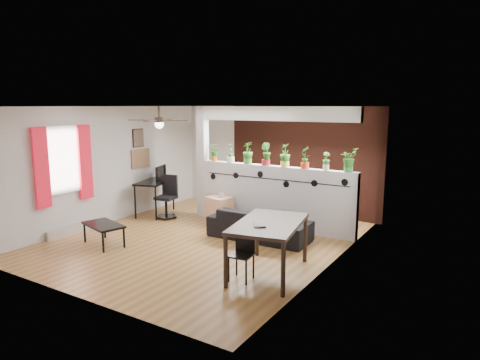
# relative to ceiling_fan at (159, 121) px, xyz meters

# --- Properties ---
(room_shell) EXTENTS (6.30, 7.10, 2.90)m
(room_shell) POSITION_rel_ceiling_fan_xyz_m (0.80, 0.30, -1.01)
(room_shell) COLOR brown
(room_shell) RESTS_ON ground
(partition_wall) EXTENTS (3.60, 0.18, 1.35)m
(partition_wall) POSITION_rel_ceiling_fan_xyz_m (1.60, 1.80, -1.64)
(partition_wall) COLOR #BCBCC1
(partition_wall) RESTS_ON ground
(ceiling_header) EXTENTS (3.60, 0.18, 0.30)m
(ceiling_header) POSITION_rel_ceiling_fan_xyz_m (1.60, 1.80, 0.14)
(ceiling_header) COLOR white
(ceiling_header) RESTS_ON room_shell
(pier_column) EXTENTS (0.22, 0.20, 2.60)m
(pier_column) POSITION_rel_ceiling_fan_xyz_m (-0.31, 1.80, -1.01)
(pier_column) COLOR #BCBCC1
(pier_column) RESTS_ON ground
(brick_panel) EXTENTS (3.90, 0.05, 2.60)m
(brick_panel) POSITION_rel_ceiling_fan_xyz_m (1.60, 3.27, -1.01)
(brick_panel) COLOR brown
(brick_panel) RESTS_ON ground
(vine_decal) EXTENTS (3.31, 0.01, 0.30)m
(vine_decal) POSITION_rel_ceiling_fan_xyz_m (1.60, 1.70, -1.23)
(vine_decal) COLOR black
(vine_decal) RESTS_ON partition_wall
(window_assembly) EXTENTS (0.09, 1.30, 1.55)m
(window_assembly) POSITION_rel_ceiling_fan_xyz_m (-1.76, -0.90, -0.81)
(window_assembly) COLOR white
(window_assembly) RESTS_ON room_shell
(baseboard_heater) EXTENTS (0.08, 1.00, 0.18)m
(baseboard_heater) POSITION_rel_ceiling_fan_xyz_m (-1.74, -0.90, -2.22)
(baseboard_heater) COLOR beige
(baseboard_heater) RESTS_ON ground
(corkboard) EXTENTS (0.03, 0.60, 0.45)m
(corkboard) POSITION_rel_ceiling_fan_xyz_m (-1.78, 1.25, -0.96)
(corkboard) COLOR brown
(corkboard) RESTS_ON room_shell
(framed_art) EXTENTS (0.03, 0.34, 0.44)m
(framed_art) POSITION_rel_ceiling_fan_xyz_m (-1.78, 1.20, -0.46)
(framed_art) COLOR #8C7259
(framed_art) RESTS_ON room_shell
(ceiling_fan) EXTENTS (1.19, 1.19, 0.43)m
(ceiling_fan) POSITION_rel_ceiling_fan_xyz_m (0.00, 0.00, 0.00)
(ceiling_fan) COLOR black
(ceiling_fan) RESTS_ON room_shell
(potted_plant_0) EXTENTS (0.19, 0.16, 0.38)m
(potted_plant_0) POSITION_rel_ceiling_fan_xyz_m (0.02, 1.80, -0.76)
(potted_plant_0) COLOR #C46C17
(potted_plant_0) RESTS_ON partition_wall
(potted_plant_1) EXTENTS (0.29, 0.31, 0.46)m
(potted_plant_1) POSITION_rel_ceiling_fan_xyz_m (0.47, 1.80, -0.72)
(potted_plant_1) COLOR white
(potted_plant_1) RESTS_ON partition_wall
(potted_plant_2) EXTENTS (0.26, 0.29, 0.48)m
(potted_plant_2) POSITION_rel_ceiling_fan_xyz_m (0.92, 1.80, -0.71)
(potted_plant_2) COLOR green
(potted_plant_2) RESTS_ON partition_wall
(potted_plant_3) EXTENTS (0.29, 0.25, 0.49)m
(potted_plant_3) POSITION_rel_ceiling_fan_xyz_m (1.37, 1.80, -0.71)
(potted_plant_3) COLOR #B01C2A
(potted_plant_3) RESTS_ON partition_wall
(potted_plant_4) EXTENTS (0.26, 0.30, 0.49)m
(potted_plant_4) POSITION_rel_ceiling_fan_xyz_m (1.83, 1.80, -0.71)
(potted_plant_4) COLOR #DADA4D
(potted_plant_4) RESTS_ON partition_wall
(potted_plant_5) EXTENTS (0.24, 0.27, 0.46)m
(potted_plant_5) POSITION_rel_ceiling_fan_xyz_m (2.28, 1.80, -0.72)
(potted_plant_5) COLOR #EE431C
(potted_plant_5) RESTS_ON partition_wall
(potted_plant_6) EXTENTS (0.22, 0.22, 0.36)m
(potted_plant_6) POSITION_rel_ceiling_fan_xyz_m (2.73, 1.80, -0.77)
(potted_plant_6) COLOR silver
(potted_plant_6) RESTS_ON partition_wall
(potted_plant_7) EXTENTS (0.25, 0.28, 0.47)m
(potted_plant_7) POSITION_rel_ceiling_fan_xyz_m (3.18, 1.80, -0.72)
(potted_plant_7) COLOR green
(potted_plant_7) RESTS_ON partition_wall
(sofa) EXTENTS (1.95, 0.81, 0.56)m
(sofa) POSITION_rel_ceiling_fan_xyz_m (1.71, 0.93, -2.03)
(sofa) COLOR black
(sofa) RESTS_ON ground
(cube_shelf) EXTENTS (0.60, 0.56, 0.61)m
(cube_shelf) POSITION_rel_ceiling_fan_xyz_m (0.42, 1.42, -2.01)
(cube_shelf) COLOR tan
(cube_shelf) RESTS_ON ground
(cup) EXTENTS (0.16, 0.16, 0.11)m
(cup) POSITION_rel_ceiling_fan_xyz_m (0.47, 1.42, -1.65)
(cup) COLOR gray
(cup) RESTS_ON cube_shelf
(computer_desk) EXTENTS (0.93, 1.27, 0.83)m
(computer_desk) POSITION_rel_ceiling_fan_xyz_m (-1.40, 1.31, -1.57)
(computer_desk) COLOR black
(computer_desk) RESTS_ON ground
(monitor) EXTENTS (0.34, 0.17, 0.19)m
(monitor) POSITION_rel_ceiling_fan_xyz_m (-1.40, 1.46, -1.39)
(monitor) COLOR black
(monitor) RESTS_ON computer_desk
(office_chair) EXTENTS (0.52, 0.52, 0.99)m
(office_chair) POSITION_rel_ceiling_fan_xyz_m (-0.91, 1.20, -1.88)
(office_chair) COLOR black
(office_chair) RESTS_ON ground
(dining_table) EXTENTS (1.22, 1.69, 0.84)m
(dining_table) POSITION_rel_ceiling_fan_xyz_m (2.70, -0.56, -1.56)
(dining_table) COLOR black
(dining_table) RESTS_ON ground
(book) EXTENTS (0.28, 0.30, 0.02)m
(book) POSITION_rel_ceiling_fan_xyz_m (2.60, -0.86, -1.46)
(book) COLOR gray
(book) RESTS_ON dining_table
(folding_chair) EXTENTS (0.38, 0.38, 0.84)m
(folding_chair) POSITION_rel_ceiling_fan_xyz_m (2.46, -0.93, -1.82)
(folding_chair) COLOR black
(folding_chair) RESTS_ON ground
(coffee_table) EXTENTS (0.98, 0.71, 0.41)m
(coffee_table) POSITION_rel_ceiling_fan_xyz_m (-0.62, -0.96, -1.95)
(coffee_table) COLOR black
(coffee_table) RESTS_ON ground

